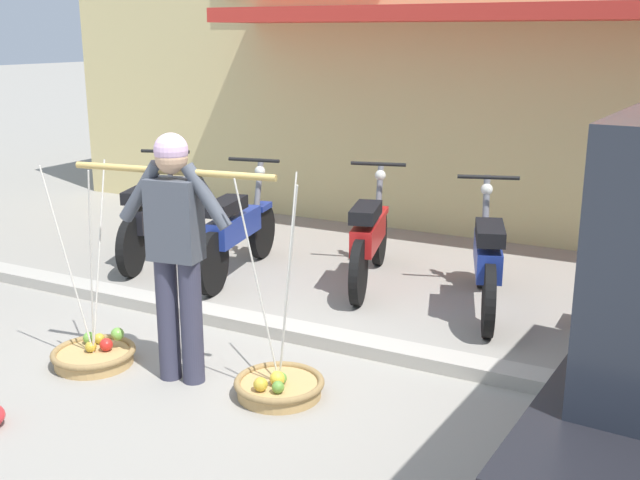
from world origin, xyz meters
TOP-DOWN VIEW (x-y plane):
  - ground_plane at (0.00, 0.00)m, footprint 90.00×90.00m
  - sidewalk_curb at (0.00, 0.70)m, footprint 20.00×0.24m
  - fruit_vendor at (-0.39, -0.31)m, footprint 1.44×0.24m
  - fruit_basket_left_side at (0.33, -0.21)m, footprint 0.60×0.60m
  - fruit_basket_right_side at (-1.10, -0.40)m, footprint 0.60×0.60m
  - motorcycle_nearest_shop at (-2.43, 1.87)m, footprint 0.73×1.75m
  - motorcycle_second_in_row at (-1.34, 1.81)m, footprint 0.56×1.80m
  - motorcycle_third_in_row at (-0.10, 2.18)m, footprint 0.65×1.78m
  - motorcycle_end_of_row at (1.07, 1.99)m, footprint 0.72×1.75m
  - storefront_building at (0.93, 6.75)m, footprint 13.00×6.00m
  - wooden_crate at (2.08, 1.97)m, footprint 0.44×0.36m

SIDE VIEW (x-z plane):
  - ground_plane at x=0.00m, z-range 0.00..0.00m
  - sidewalk_curb at x=0.00m, z-range 0.00..0.10m
  - fruit_basket_left_side at x=0.33m, z-range -0.65..0.80m
  - fruit_basket_right_side at x=-1.10m, z-range -0.65..0.80m
  - wooden_crate at x=2.08m, z-range 0.00..0.32m
  - motorcycle_nearest_shop at x=-2.43m, z-range -0.09..1.00m
  - motorcycle_second_in_row at x=-1.34m, z-range -0.09..1.00m
  - motorcycle_third_in_row at x=-0.10m, z-range -0.09..1.00m
  - motorcycle_end_of_row at x=1.07m, z-range -0.09..1.00m
  - fruit_vendor at x=-0.39m, z-range 0.13..1.82m
  - storefront_building at x=0.93m, z-range 0.00..4.20m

